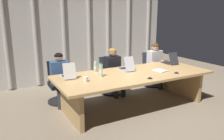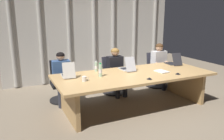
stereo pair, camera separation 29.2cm
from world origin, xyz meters
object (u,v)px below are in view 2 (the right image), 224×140
object	(u,v)px
laptop_center	(173,62)
laptop_left_mid	(127,67)
laptop_left_end	(68,74)
office_chair_left_mid	(113,79)
office_chair_left_end	(62,86)
water_bottle_primary	(96,67)
person_left_mid	(116,68)
water_bottle_secondary	(100,70)
person_left_end	(62,75)
spiral_notepad	(162,71)
office_chair_center	(156,74)
conference_mic_left_side	(149,78)
person_center	(161,63)
coffee_mug_near	(84,79)
conference_mic_middle	(178,73)

from	to	relation	value
laptop_center	laptop_left_mid	bearing A→B (deg)	96.02
laptop_left_end	office_chair_left_mid	size ratio (longest dim) A/B	0.51
office_chair_left_end	water_bottle_primary	world-z (taller)	water_bottle_primary
laptop_center	office_chair_left_mid	xyz separation A→B (m)	(-1.33, 0.68, -0.46)
person_left_mid	water_bottle_secondary	size ratio (longest dim) A/B	4.14
person_left_end	water_bottle_primary	xyz separation A→B (m)	(0.68, -0.36, 0.20)
person_left_end	spiral_notepad	world-z (taller)	person_left_end
office_chair_center	conference_mic_left_side	bearing A→B (deg)	-30.60
person_center	spiral_notepad	xyz separation A→B (m)	(-0.72, -1.01, 0.06)
office_chair_left_end	spiral_notepad	size ratio (longest dim) A/B	2.83
laptop_left_mid	coffee_mug_near	xyz separation A→B (m)	(-1.14, -0.43, -0.01)
laptop_center	person_left_end	xyz separation A→B (m)	(-2.68, 0.52, -0.15)
office_chair_left_end	spiral_notepad	distance (m)	2.31
person_left_mid	water_bottle_secondary	world-z (taller)	person_left_mid
laptop_center	office_chair_center	bearing A→B (deg)	5.28
office_chair_center	person_center	bearing A→B (deg)	16.82
office_chair_center	conference_mic_middle	distance (m)	1.62
laptop_center	water_bottle_secondary	size ratio (longest dim) A/B	1.66
laptop_left_mid	water_bottle_secondary	world-z (taller)	laptop_left_mid
laptop_center	office_chair_center	xyz separation A→B (m)	(-0.01, 0.68, -0.46)
office_chair_center	person_left_mid	distance (m)	1.37
laptop_center	person_left_mid	distance (m)	1.43
laptop_left_mid	office_chair_left_mid	distance (m)	0.84
office_chair_left_mid	conference_mic_middle	bearing A→B (deg)	22.35
person_left_end	conference_mic_middle	xyz separation A→B (m)	(2.14, -1.32, 0.11)
laptop_left_mid	person_center	world-z (taller)	person_center
water_bottle_primary	spiral_notepad	distance (m)	1.44
laptop_center	office_chair_left_end	world-z (taller)	laptop_center
person_left_mid	coffee_mug_near	bearing A→B (deg)	-48.76
office_chair_left_mid	office_chair_center	xyz separation A→B (m)	(1.33, -0.00, 0.00)
person_left_mid	person_center	size ratio (longest dim) A/B	0.97
person_center	coffee_mug_near	bearing A→B (deg)	-72.27
coffee_mug_near	conference_mic_left_side	bearing A→B (deg)	-18.76
office_chair_left_mid	laptop_left_mid	bearing A→B (deg)	-5.69
office_chair_left_mid	conference_mic_left_side	world-z (taller)	office_chair_left_mid
conference_mic_left_side	person_center	bearing A→B (deg)	46.68
laptop_left_end	conference_mic_middle	bearing A→B (deg)	-104.66
person_left_end	person_left_mid	size ratio (longest dim) A/B	0.99
laptop_left_end	laptop_center	size ratio (longest dim) A/B	1.00
person_left_end	office_chair_left_end	bearing A→B (deg)	178.68
office_chair_left_mid	office_chair_center	world-z (taller)	same
laptop_center	water_bottle_primary	size ratio (longest dim) A/B	1.98
office_chair_left_mid	coffee_mug_near	xyz separation A→B (m)	(-1.14, -1.13, 0.45)
office_chair_left_end	spiral_notepad	xyz separation A→B (m)	(1.96, -1.16, 0.40)
laptop_left_mid	conference_mic_middle	world-z (taller)	laptop_left_mid
laptop_left_end	office_chair_left_end	size ratio (longest dim) A/B	0.50
person_left_mid	conference_mic_left_side	distance (m)	1.38
office_chair_center	conference_mic_middle	world-z (taller)	office_chair_center
coffee_mug_near	conference_mic_left_side	world-z (taller)	coffee_mug_near
laptop_center	water_bottle_primary	distance (m)	2.01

